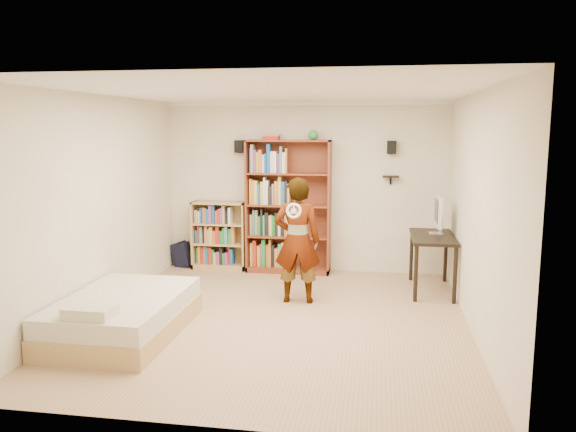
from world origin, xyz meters
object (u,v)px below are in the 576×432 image
object	(u,v)px
computer_desk	(432,263)
daybed	(123,310)
tall_bookshelf	(288,207)
low_bookshelf	(220,235)
person	(297,240)

from	to	relation	value
computer_desk	daybed	world-z (taller)	computer_desk
tall_bookshelf	computer_desk	distance (m)	2.39
tall_bookshelf	low_bookshelf	xyz separation A→B (m)	(-1.15, 0.03, -0.50)
tall_bookshelf	low_bookshelf	world-z (taller)	tall_bookshelf
tall_bookshelf	daybed	bearing A→B (deg)	-114.42
computer_desk	daybed	xyz separation A→B (m)	(-3.56, -2.29, -0.12)
computer_desk	person	bearing A→B (deg)	-156.24
low_bookshelf	person	xyz separation A→B (m)	(1.52, -1.57, 0.28)
low_bookshelf	daybed	bearing A→B (deg)	-94.35
low_bookshelf	daybed	world-z (taller)	low_bookshelf
daybed	low_bookshelf	bearing A→B (deg)	85.65
low_bookshelf	daybed	distance (m)	3.09
daybed	person	size ratio (longest dim) A/B	1.13
low_bookshelf	person	distance (m)	2.20
computer_desk	person	size ratio (longest dim) A/B	0.71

